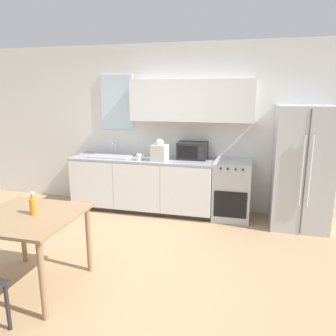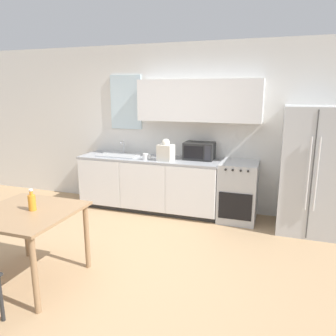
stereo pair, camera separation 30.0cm
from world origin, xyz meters
TOP-DOWN VIEW (x-y plane):
  - ground_plane at (0.00, 0.00)m, footprint 12.00×12.00m
  - wall_back at (0.07, 2.13)m, footprint 12.00×0.38m
  - kitchen_counter at (-0.30, 1.81)m, footprint 2.36×0.67m
  - oven_range at (1.16, 1.81)m, footprint 0.56×0.65m
  - refrigerator at (2.13, 1.75)m, footprint 0.78×0.80m
  - kitchen_sink at (-0.84, 1.81)m, footprint 0.69×0.43m
  - microwave at (0.50, 1.94)m, footprint 0.47×0.33m
  - coffee_mug at (-0.29, 1.63)m, footprint 0.13×0.09m
  - grocery_bag_0 at (0.04, 1.66)m, footprint 0.26×0.23m
  - dining_table at (-0.67, -0.59)m, footprint 0.96×0.95m
  - drink_bottle at (-0.62, -0.55)m, footprint 0.08×0.08m

SIDE VIEW (x-z plane):
  - ground_plane at x=0.00m, z-range 0.00..0.00m
  - kitchen_counter at x=-0.30m, z-range 0.00..0.89m
  - oven_range at x=1.16m, z-range 0.00..0.91m
  - dining_table at x=-0.67m, z-range 0.27..1.04m
  - drink_bottle at x=-0.62m, z-range 0.75..0.97m
  - refrigerator at x=2.13m, z-range 0.00..1.76m
  - kitchen_sink at x=-0.84m, z-range 0.79..1.01m
  - coffee_mug at x=-0.29m, z-range 0.89..0.98m
  - microwave at x=0.50m, z-range 0.89..1.16m
  - grocery_bag_0 at x=0.04m, z-range 0.86..1.21m
  - wall_back at x=0.07m, z-range 0.08..2.78m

